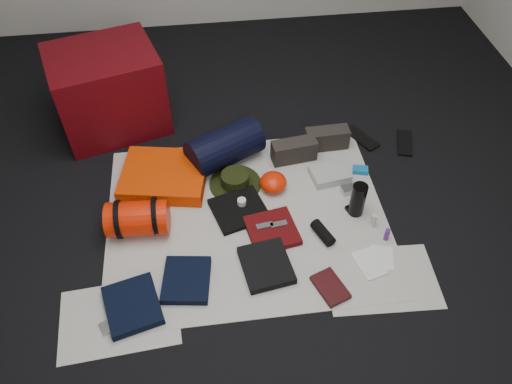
{
  "coord_description": "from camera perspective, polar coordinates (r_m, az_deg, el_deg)",
  "views": [
    {
      "loc": [
        -0.18,
        -1.83,
        2.24
      ],
      "look_at": [
        0.07,
        0.11,
        0.1
      ],
      "focal_mm": 35.0,
      "sensor_mm": 36.0,
      "label": 1
    }
  ],
  "objects": [
    {
      "name": "black_tshirt",
      "position": [
        2.91,
        -1.96,
        -2.03
      ],
      "size": [
        0.36,
        0.35,
        0.03
      ],
      "primitive_type": "cube",
      "rotation": [
        0.0,
        0.0,
        0.29
      ],
      "color": "black",
      "rests_on": "newspaper_mat"
    },
    {
      "name": "energy_bar_b",
      "position": [
        2.81,
        2.61,
        -3.71
      ],
      "size": [
        0.1,
        0.05,
        0.01
      ],
      "primitive_type": "cube",
      "rotation": [
        0.0,
        0.0,
        0.14
      ],
      "color": "#B1B1B6",
      "rests_on": "red_shirt"
    },
    {
      "name": "red_cabinet",
      "position": [
        3.47,
        -16.52,
        11.1
      ],
      "size": [
        0.79,
        0.71,
        0.55
      ],
      "primitive_type": "cube",
      "rotation": [
        0.0,
        0.0,
        0.28
      ],
      "color": "#50050B",
      "rests_on": "floor"
    },
    {
      "name": "trousers_navy_a",
      "position": [
        2.62,
        -13.92,
        -12.47
      ],
      "size": [
        0.32,
        0.35,
        0.05
      ],
      "primitive_type": "cube",
      "rotation": [
        0.0,
        0.0,
        0.25
      ],
      "color": "black",
      "rests_on": "newspaper_mat"
    },
    {
      "name": "floor",
      "position": [
        2.91,
        -1.03,
        -3.13
      ],
      "size": [
        4.5,
        4.5,
        0.02
      ],
      "primitive_type": "cube",
      "color": "black",
      "rests_on": "ground"
    },
    {
      "name": "flip_flop_left",
      "position": [
        3.45,
        11.94,
        6.07
      ],
      "size": [
        0.21,
        0.27,
        0.01
      ],
      "primitive_type": "cube",
      "rotation": [
        0.0,
        0.0,
        0.5
      ],
      "color": "black",
      "rests_on": "floor"
    },
    {
      "name": "red_shirt",
      "position": [
        2.81,
        1.85,
        -4.42
      ],
      "size": [
        0.31,
        0.31,
        0.04
      ],
      "primitive_type": "cube",
      "rotation": [
        0.0,
        0.0,
        0.17
      ],
      "color": "#49080A",
      "rests_on": "newspaper_mat"
    },
    {
      "name": "map_printout",
      "position": [
        2.81,
        14.2,
        -7.25
      ],
      "size": [
        0.16,
        0.18,
        0.01
      ],
      "primitive_type": "cube",
      "rotation": [
        0.0,
        0.0,
        -0.26
      ],
      "color": "silver",
      "rests_on": "newspaper_mat"
    },
    {
      "name": "newspaper_sheet_front_left",
      "position": [
        2.63,
        -15.32,
        -13.65
      ],
      "size": [
        0.61,
        0.44,
        0.0
      ],
      "primitive_type": "cube",
      "rotation": [
        0.0,
        0.0,
        0.07
      ],
      "color": "silver",
      "rests_on": "floor"
    },
    {
      "name": "orange_stuff_sack",
      "position": [
        3.01,
        1.99,
        1.11
      ],
      "size": [
        0.18,
        0.18,
        0.11
      ],
      "primitive_type": "ellipsoid",
      "rotation": [
        0.0,
        0.0,
        0.12
      ],
      "color": "red",
      "rests_on": "newspaper_mat"
    },
    {
      "name": "flip_flop_right",
      "position": [
        3.48,
        16.61,
        5.41
      ],
      "size": [
        0.16,
        0.26,
        0.01
      ],
      "primitive_type": "cube",
      "rotation": [
        0.0,
        0.0,
        -0.3
      ],
      "color": "black",
      "rests_on": "floor"
    },
    {
      "name": "hiking_boot_left",
      "position": [
        3.19,
        4.36,
        4.74
      ],
      "size": [
        0.29,
        0.14,
        0.14
      ],
      "primitive_type": "cube",
      "rotation": [
        0.0,
        0.0,
        0.13
      ],
      "color": "#2C2722",
      "rests_on": "newspaper_mat"
    },
    {
      "name": "first_aid_pouch",
      "position": [
        3.12,
        8.42,
        2.04
      ],
      "size": [
        0.25,
        0.2,
        0.06
      ],
      "primitive_type": "cube",
      "rotation": [
        0.0,
        0.0,
        0.15
      ],
      "color": "#98A097",
      "rests_on": "newspaper_mat"
    },
    {
      "name": "trousers_navy_b",
      "position": [
        2.65,
        -7.95,
        -9.93
      ],
      "size": [
        0.27,
        0.3,
        0.04
      ],
      "primitive_type": "cube",
      "rotation": [
        0.0,
        0.0,
        -0.14
      ],
      "color": "black",
      "rests_on": "newspaper_mat"
    },
    {
      "name": "sleeping_pad",
      "position": [
        3.11,
        -10.44,
        1.83
      ],
      "size": [
        0.57,
        0.5,
        0.09
      ],
      "primitive_type": "cube",
      "rotation": [
        0.0,
        0.0,
        -0.18
      ],
      "color": "#E33702",
      "rests_on": "newspaper_mat"
    },
    {
      "name": "trousers_charcoal",
      "position": [
        2.67,
        1.17,
        -8.36
      ],
      "size": [
        0.29,
        0.32,
        0.04
      ],
      "primitive_type": "cube",
      "rotation": [
        0.0,
        0.0,
        0.15
      ],
      "color": "black",
      "rests_on": "newspaper_mat"
    },
    {
      "name": "sack_strap_right",
      "position": [
        2.82,
        -11.38,
        -2.7
      ],
      "size": [
        0.02,
        0.22,
        0.22
      ],
      "primitive_type": "cylinder",
      "rotation": [
        0.0,
        1.57,
        0.0
      ],
      "color": "black",
      "rests_on": "newspaper_mat"
    },
    {
      "name": "water_bottle",
      "position": [
        2.9,
        11.57,
        -0.86
      ],
      "size": [
        0.09,
        0.09,
        0.22
      ],
      "primitive_type": "cylinder",
      "rotation": [
        0.0,
        0.0,
        -0.03
      ],
      "color": "black",
      "rests_on": "newspaper_mat"
    },
    {
      "name": "energy_bar_a",
      "position": [
        2.8,
        0.99,
        -3.88
      ],
      "size": [
        0.1,
        0.05,
        0.01
      ],
      "primitive_type": "cube",
      "rotation": [
        0.0,
        0.0,
        0.14
      ],
      "color": "#B1B1B6",
      "rests_on": "red_shirt"
    },
    {
      "name": "boonie_crown",
      "position": [
        3.04,
        -2.41,
        1.51
      ],
      "size": [
        0.17,
        0.17,
        0.07
      ],
      "primitive_type": "cylinder",
      "color": "black",
      "rests_on": "boonie_brim"
    },
    {
      "name": "stuff_sack",
      "position": [
        2.84,
        -13.36,
        -2.99
      ],
      "size": [
        0.35,
        0.22,
        0.2
      ],
      "primitive_type": "cylinder",
      "rotation": [
        0.0,
        1.57,
        -0.06
      ],
      "color": "red",
      "rests_on": "newspaper_mat"
    },
    {
      "name": "sunglasses",
      "position": [
        2.98,
        11.1,
        -1.69
      ],
      "size": [
        0.11,
        0.07,
        0.03
      ],
      "primitive_type": "cube",
      "rotation": [
        0.0,
        0.0,
        0.33
      ],
      "color": "black",
      "rests_on": "newspaper_mat"
    },
    {
      "name": "toiletry_purple",
      "position": [
        2.86,
        14.73,
        -4.71
      ],
      "size": [
        0.04,
        0.04,
        0.08
      ],
      "primitive_type": "cylinder",
      "rotation": [
        0.0,
        0.0,
        0.35
      ],
      "color": "#4A2372",
      "rests_on": "newspaper_mat"
    },
    {
      "name": "toiletry_clear",
      "position": [
        2.9,
        13.29,
        -3.17
      ],
      "size": [
        0.03,
        0.03,
        0.09
      ],
      "primitive_type": "cylinder",
      "rotation": [
        0.0,
        0.0,
        -0.09
      ],
      "color": "#B1B6B2",
      "rests_on": "newspaper_mat"
    },
    {
      "name": "cyan_case",
      "position": [
        3.2,
        11.83,
        2.47
      ],
      "size": [
        0.11,
        0.08,
        0.03
      ],
      "primitive_type": "cube",
      "rotation": [
        0.0,
        0.0,
        -0.25
      ],
      "color": "#1068A3",
      "rests_on": "newspaper_mat"
    },
    {
      "name": "newspaper_sheet_front_right",
      "position": [
        2.73,
        14.1,
        -9.58
      ],
      "size": [
        0.6,
        0.43,
        0.0
      ],
      "primitive_type": "cube",
      "rotation": [
        0.0,
        0.0,
        -0.05
      ],
      "color": "silver",
      "rests_on": "floor"
    },
    {
      "name": "tape_roll",
      "position": [
        2.91,
        -1.64,
        -1.13
      ],
      "size": [
        0.05,
        0.05,
        0.04
      ],
      "primitive_type": "cylinder",
      "color": "beige",
      "rests_on": "black_tshirt"
    },
    {
      "name": "map_booklet",
      "position": [
        2.76,
        12.81,
        -7.96
      ],
      "size": [
        0.17,
        0.21,
        0.01
      ],
      "primitive_type": "cube",
      "rotation": [
        0.0,
        0.0,
        0.25
      ],
      "color": "silver",
      "rests_on": "newspaper_mat"
    },
    {
      "name": "newspaper_mat",
      "position": [
        2.9,
        -1.03,
        -2.96
      ],
      "size": [
        1.6,
        1.3,
        0.01
      ],
      "primitive_type": "cube",
      "color": "silver",
      "rests_on": "floor"
    },
    {
      "name": "sack_strap_left",
      "position": [
        2.85,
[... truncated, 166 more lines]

